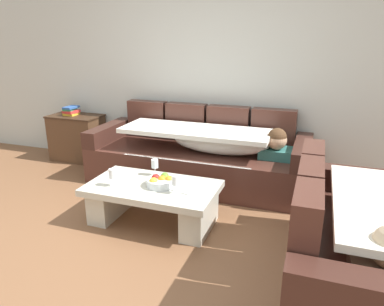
% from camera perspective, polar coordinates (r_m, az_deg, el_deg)
% --- Properties ---
extents(ground_plane, '(14.00, 14.00, 0.00)m').
position_cam_1_polar(ground_plane, '(3.10, -11.13, -15.19)').
color(ground_plane, brown).
extents(back_wall, '(9.00, 0.10, 2.70)m').
position_cam_1_polar(back_wall, '(4.58, 1.83, 13.91)').
color(back_wall, beige).
rests_on(back_wall, ground_plane).
extents(couch_along_wall, '(2.55, 0.92, 0.88)m').
position_cam_1_polar(couch_along_wall, '(4.25, 1.51, -0.55)').
color(couch_along_wall, '#4B2921').
rests_on(couch_along_wall, ground_plane).
extents(couch_near_window, '(0.92, 1.71, 0.88)m').
position_cam_1_polar(couch_near_window, '(2.74, 25.13, -13.38)').
color(couch_near_window, '#4B2921').
rests_on(couch_near_window, ground_plane).
extents(coffee_table, '(1.20, 0.68, 0.38)m').
position_cam_1_polar(coffee_table, '(3.39, -6.23, -7.29)').
color(coffee_table, beige).
rests_on(coffee_table, ground_plane).
extents(fruit_bowl, '(0.28, 0.28, 0.10)m').
position_cam_1_polar(fruit_bowl, '(3.29, -4.88, -4.52)').
color(fruit_bowl, silver).
rests_on(fruit_bowl, coffee_table).
extents(wine_glass_near_left, '(0.07, 0.07, 0.17)m').
position_cam_1_polar(wine_glass_near_left, '(3.33, -12.54, -3.32)').
color(wine_glass_near_left, silver).
rests_on(wine_glass_near_left, coffee_table).
extents(wine_glass_near_right, '(0.07, 0.07, 0.17)m').
position_cam_1_polar(wine_glass_near_right, '(3.10, -2.64, -4.49)').
color(wine_glass_near_right, silver).
rests_on(wine_glass_near_right, coffee_table).
extents(wine_glass_far_back, '(0.07, 0.07, 0.17)m').
position_cam_1_polar(wine_glass_far_back, '(3.51, -5.96, -1.79)').
color(wine_glass_far_back, silver).
rests_on(wine_glass_far_back, coffee_table).
extents(open_magazine, '(0.32, 0.27, 0.01)m').
position_cam_1_polar(open_magazine, '(3.25, -1.54, -5.50)').
color(open_magazine, white).
rests_on(open_magazine, coffee_table).
extents(side_cabinet, '(0.72, 0.44, 0.64)m').
position_cam_1_polar(side_cabinet, '(5.32, -17.81, 2.36)').
color(side_cabinet, '#4F3420').
rests_on(side_cabinet, ground_plane).
extents(book_stack_on_cabinet, '(0.19, 0.22, 0.12)m').
position_cam_1_polar(book_stack_on_cabinet, '(5.27, -18.74, 6.39)').
color(book_stack_on_cabinet, gold).
rests_on(book_stack_on_cabinet, side_cabinet).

